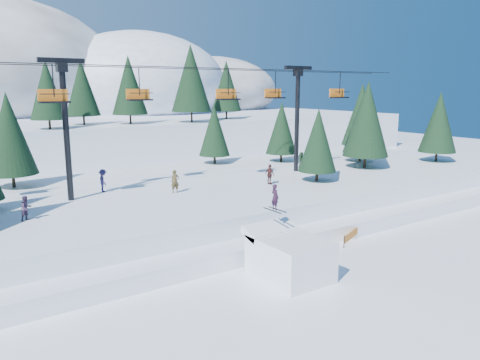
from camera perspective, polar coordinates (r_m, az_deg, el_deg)
ground at (r=26.77m, az=10.95°, el=-12.63°), size 160.00×160.00×0.00m
mid_shelf at (r=40.38m, az=-7.33°, el=-2.46°), size 70.00×22.00×2.50m
berm at (r=32.29m, az=0.84°, el=-7.17°), size 70.00×6.00×1.10m
mountain_ridge at (r=91.29m, az=-26.66°, el=9.35°), size 119.00×60.00×26.46m
jump_kicker at (r=27.25m, az=5.97°, el=-9.19°), size 3.42×4.67×5.20m
chairlift at (r=40.05m, az=-5.61°, el=9.14°), size 46.00×3.21×10.28m
conifer_stand at (r=41.14m, az=-4.02°, el=6.01°), size 62.35×17.09×9.34m
distant_skiers at (r=38.73m, az=-7.72°, el=0.16°), size 28.29×6.59×1.84m
banner_near at (r=33.97m, az=13.42°, el=-6.57°), size 2.64×1.14×0.90m
banner_far at (r=37.11m, az=15.73°, el=-5.16°), size 2.81×0.57×0.90m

